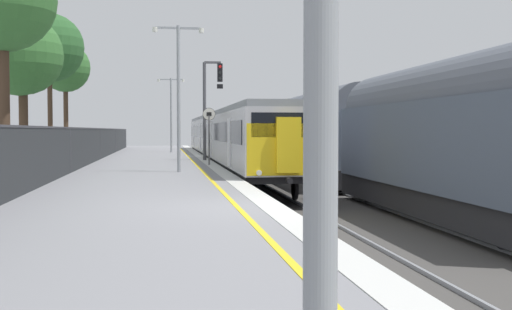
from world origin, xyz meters
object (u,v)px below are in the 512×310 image
Objects in this scene: background_tree_back at (48,49)px; signal_gantry at (209,99)px; background_tree_centre at (0,4)px; speed_limit_sign at (209,129)px; freight_train_adjacent_track at (323,133)px; background_tree_left at (64,69)px; platform_lamp_far at (171,108)px; background_tree_right at (21,58)px; platform_lamp_mid at (179,86)px; commuter_train_at_platform at (227,136)px.

signal_gantry is at bearing -21.58° from background_tree_back.
speed_limit_sign is at bearing 36.53° from background_tree_centre.
background_tree_centre is at bearing -143.47° from speed_limit_sign.
background_tree_centre reaches higher than speed_limit_sign.
freight_train_adjacent_track is 20.63m from background_tree_left.
background_tree_left is at bearing 132.18° from signal_gantry.
background_tree_right reaches higher than platform_lamp_far.
platform_lamp_far is at bearing 94.94° from speed_limit_sign.
freight_train_adjacent_track is 16.20m from background_tree_centre.
signal_gantry reaches higher than freight_train_adjacent_track.
background_tree_centre is 7.71m from background_tree_right.
freight_train_adjacent_track is at bearing -26.54° from background_tree_back.
background_tree_centre reaches higher than platform_lamp_mid.
signal_gantry is 10.22m from background_tree_back.
commuter_train_at_platform is 10.03m from speed_limit_sign.
background_tree_centre reaches higher than commuter_train_at_platform.
background_tree_centre is (-6.42, -0.98, 2.83)m from platform_lamp_mid.
signal_gantry is (-5.49, 3.69, 1.87)m from freight_train_adjacent_track.
background_tree_left is 13.30m from background_tree_right.
background_tree_back is (0.11, 6.74, 1.28)m from background_tree_right.
background_tree_back is at bearing -172.24° from commuter_train_at_platform.
background_tree_back is (-8.73, 8.41, 4.63)m from speed_limit_sign.
platform_lamp_mid is (-1.91, -9.73, 0.02)m from signal_gantry.
signal_gantry reaches higher than speed_limit_sign.
signal_gantry is at bearing 18.85° from background_tree_right.
background_tree_back is (-10.58, -1.44, 5.09)m from commuter_train_at_platform.
platform_lamp_mid is (-1.55, -4.92, 1.66)m from speed_limit_sign.
background_tree_left reaches higher than speed_limit_sign.
freight_train_adjacent_track is at bearing 26.95° from background_tree_centre.
platform_lamp_mid reaches higher than signal_gantry.
background_tree_right is (-8.84, 1.67, 3.35)m from speed_limit_sign.
background_tree_left is 0.91× the size of background_tree_centre.
background_tree_back is at bearing 136.08° from speed_limit_sign.
commuter_train_at_platform is 14.78× the size of speed_limit_sign.
freight_train_adjacent_track is 5.96m from speed_limit_sign.
speed_limit_sign is 9.60m from background_tree_right.
background_tree_right is 6.86m from background_tree_back.
platform_lamp_far is at bearing 21.94° from background_tree_left.
platform_lamp_mid is 0.75× the size of background_tree_left.
freight_train_adjacent_track is 5.41× the size of background_tree_left.
signal_gantry is 13.22m from platform_lamp_far.
signal_gantry is at bearing -81.71° from platform_lamp_far.
speed_limit_sign is 0.38× the size of background_tree_right.
platform_lamp_mid is at bearing -42.11° from background_tree_right.
background_tree_left is (-10.68, 5.11, 4.56)m from commuter_train_at_platform.
freight_train_adjacent_track reaches higher than commuter_train_at_platform.
background_tree_back reaches higher than platform_lamp_mid.
background_tree_right reaches higher than speed_limit_sign.
background_tree_back is (-7.18, -9.48, 3.09)m from platform_lamp_far.
background_tree_left reaches higher than platform_lamp_mid.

